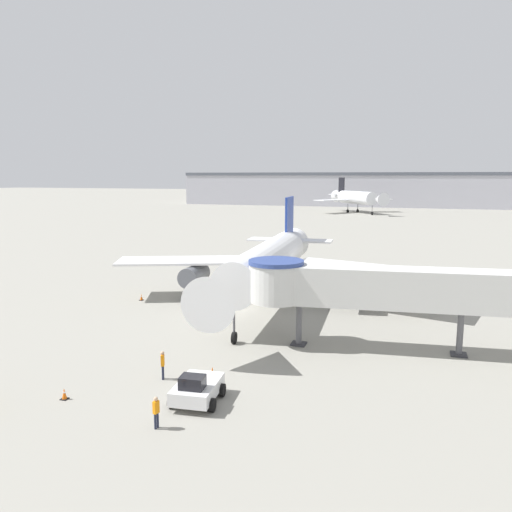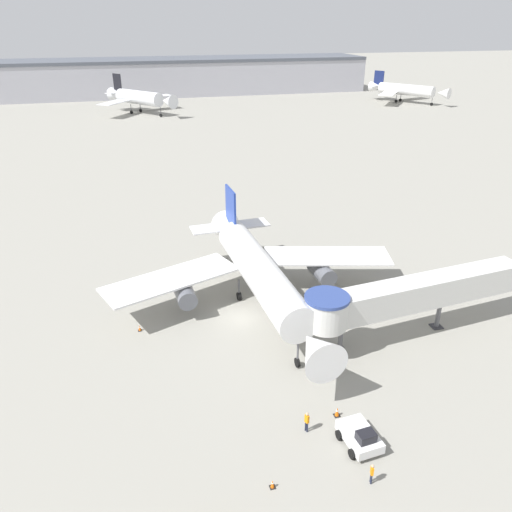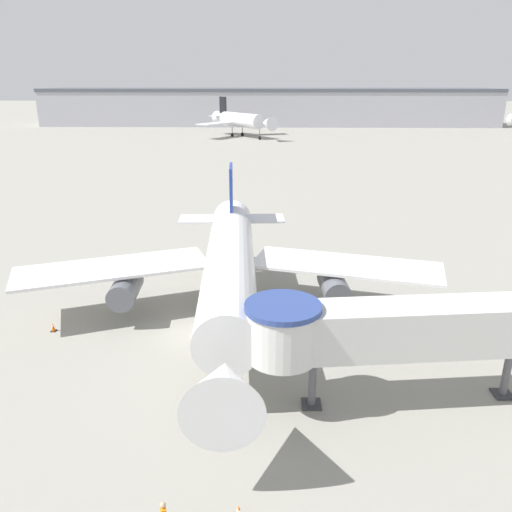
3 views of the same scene
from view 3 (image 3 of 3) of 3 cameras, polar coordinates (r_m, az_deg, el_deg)
name	(u,v)px [view 3 (image 3 of 3)]	position (r m, az deg, el deg)	size (l,w,h in m)	color
ground_plane	(195,335)	(36.85, -6.98, -8.90)	(800.00, 800.00, 0.00)	gray
main_airplane	(230,270)	(36.50, -3.02, -1.66)	(33.36, 30.93, 10.14)	white
jet_bridge	(434,327)	(29.24, 19.68, -7.64)	(23.85, 5.75, 6.37)	silver
traffic_cone_port_wing	(53,327)	(39.79, -22.17, -7.55)	(0.39, 0.39, 0.65)	black
background_jet_black_tail	(240,120)	(162.39, -1.79, 15.28)	(25.14, 26.31, 11.95)	silver
terminal_building	(268,107)	(207.25, 1.42, 16.71)	(175.23, 26.63, 13.93)	#A8A8B2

